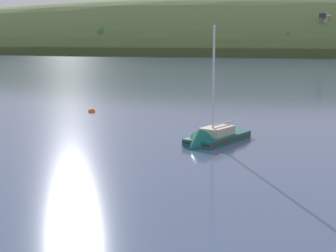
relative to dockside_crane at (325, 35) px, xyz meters
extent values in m
cube|color=#3C4E24|center=(0.92, 11.00, -6.63)|extent=(591.96, 117.19, 3.49)
ellipsoid|color=#56703D|center=(-76.98, 30.57, -8.38)|extent=(476.28, 128.43, 55.61)
sphere|color=#38602D|center=(-96.39, -8.91, -0.90)|extent=(11.39, 11.39, 11.39)
sphere|color=#38602D|center=(-14.21, -2.49, -1.62)|extent=(9.34, 9.34, 9.34)
cube|color=#4C4C51|center=(-0.14, -0.29, -7.38)|extent=(4.48, 4.48, 2.00)
cylinder|color=#BCB293|center=(-0.14, -0.29, 1.26)|extent=(1.53, 1.53, 15.28)
cylinder|color=#BCB293|center=(1.91, 4.00, 7.68)|extent=(5.88, 11.10, 0.84)
cube|color=#333338|center=(-1.06, -2.23, 7.68)|extent=(2.75, 2.64, 1.83)
cube|color=#0F564C|center=(13.99, -183.83, -8.34)|extent=(3.23, 5.59, 0.84)
cone|color=#0F564C|center=(13.38, -186.39, -8.34)|extent=(2.24, 1.74, 1.99)
cube|color=maroon|center=(13.99, -183.83, -8.12)|extent=(3.25, 5.60, 0.09)
cube|color=#BCB299|center=(13.96, -183.96, -7.65)|extent=(1.92, 2.63, 0.54)
cylinder|color=silver|center=(13.84, -184.47, -4.39)|extent=(0.14, 0.14, 7.05)
cylinder|color=silver|center=(14.16, -183.13, -7.23)|extent=(0.75, 2.71, 0.12)
sphere|color=#EA5B19|center=(-0.97, -175.27, -8.38)|extent=(0.67, 0.67, 0.67)
cylinder|color=black|center=(-0.97, -175.27, -8.00)|extent=(0.04, 0.04, 0.08)
camera|label=1|loc=(23.92, -215.12, -1.78)|focal=54.24mm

